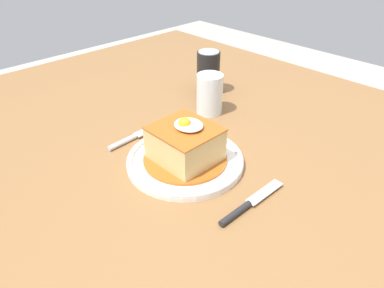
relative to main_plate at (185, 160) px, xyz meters
The scene contains 7 objects.
dining_table 0.19m from the main_plate, 114.88° to the left, with size 1.44×1.07×0.77m.
main_plate is the anchor object (origin of this frame).
sandwich_meal 0.04m from the main_plate, 67.07° to the left, with size 0.18×0.18×0.10m.
fork 0.16m from the main_plate, 168.51° to the right, with size 0.02×0.14×0.01m.
knife 0.18m from the main_plate, ahead, with size 0.02×0.17×0.01m.
soda_can 0.37m from the main_plate, 126.19° to the left, with size 0.07×0.07×0.12m.
drinking_glass 0.24m from the main_plate, 121.42° to the left, with size 0.07×0.07×0.10m.
Camera 1 is at (0.51, -0.56, 1.21)m, focal length 33.13 mm.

